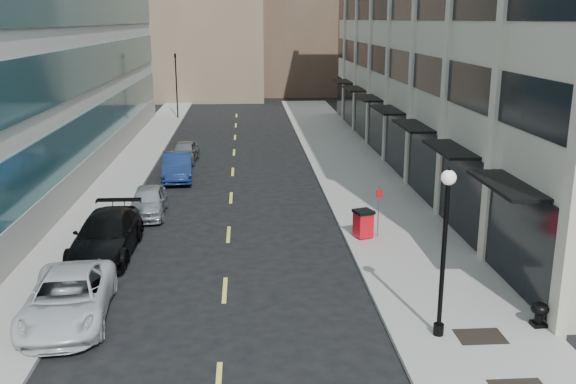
{
  "coord_description": "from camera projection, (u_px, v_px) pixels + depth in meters",
  "views": [
    {
      "loc": [
        0.8,
        -12.84,
        9.17
      ],
      "look_at": [
        2.51,
        12.27,
        2.36
      ],
      "focal_mm": 40.0,
      "sensor_mm": 36.0,
      "label": 1
    }
  ],
  "objects": [
    {
      "name": "trash_bin",
      "position": [
        363.0,
        223.0,
        27.2
      ],
      "size": [
        0.95,
        0.95,
        1.21
      ],
      "rotation": [
        0.0,
        0.0,
        0.34
      ],
      "color": "red",
      "rests_on": "sidewalk_right"
    },
    {
      "name": "sign_post",
      "position": [
        379.0,
        204.0,
        27.11
      ],
      "size": [
        0.26,
        0.08,
        2.23
      ],
      "rotation": [
        0.0,
        0.0,
        0.17
      ],
      "color": "slate",
      "rests_on": "sidewalk_right"
    },
    {
      "name": "car_grey_sedan",
      "position": [
        185.0,
        152.0,
        42.27
      ],
      "size": [
        1.9,
        4.17,
        1.39
      ],
      "primitive_type": "imported",
      "rotation": [
        0.0,
        0.0,
        -0.07
      ],
      "color": "slate",
      "rests_on": "ground"
    },
    {
      "name": "skyline_tan_far",
      "position": [
        132.0,
        5.0,
        86.04
      ],
      "size": [
        12.0,
        14.0,
        22.0
      ],
      "primitive_type": "cube",
      "color": "#7C6751",
      "rests_on": "ground"
    },
    {
      "name": "traffic_signal",
      "position": [
        175.0,
        58.0,
        59.08
      ],
      "size": [
        0.66,
        0.66,
        6.98
      ],
      "color": "black",
      "rests_on": "ground"
    },
    {
      "name": "car_blue_sedan",
      "position": [
        177.0,
        167.0,
        37.66
      ],
      "size": [
        2.04,
        4.87,
        1.57
      ],
      "primitive_type": "imported",
      "rotation": [
        0.0,
        0.0,
        0.08
      ],
      "color": "navy",
      "rests_on": "ground"
    },
    {
      "name": "sidewalk_right",
      "position": [
        371.0,
        194.0,
        34.44
      ],
      "size": [
        5.0,
        80.0,
        0.15
      ],
      "primitive_type": "cube",
      "color": "gray",
      "rests_on": "ground"
    },
    {
      "name": "car_silver_sedan",
      "position": [
        148.0,
        201.0,
        30.77
      ],
      "size": [
        1.83,
        4.21,
        1.42
      ],
      "primitive_type": "imported",
      "rotation": [
        0.0,
        0.0,
        0.04
      ],
      "color": "#A1A4AA",
      "rests_on": "ground"
    },
    {
      "name": "road_centerline",
      "position": [
        230.0,
        214.0,
        31.08
      ],
      "size": [
        0.15,
        68.2,
        0.01
      ],
      "color": "#D8CC4C",
      "rests_on": "ground"
    },
    {
      "name": "urn_planter",
      "position": [
        539.0,
        312.0,
        19.37
      ],
      "size": [
        0.55,
        0.55,
        0.76
      ],
      "rotation": [
        0.0,
        0.0,
        0.04
      ],
      "color": "black",
      "rests_on": "sidewalk_right"
    },
    {
      "name": "sidewalk_left",
      "position": [
        106.0,
        199.0,
        33.52
      ],
      "size": [
        3.0,
        80.0,
        0.15
      ],
      "primitive_type": "cube",
      "color": "gray",
      "rests_on": "ground"
    },
    {
      "name": "lamppost",
      "position": [
        445.0,
        239.0,
        18.16
      ],
      "size": [
        0.43,
        0.43,
        5.11
      ],
      "color": "black",
      "rests_on": "sidewalk_right"
    },
    {
      "name": "grate_far",
      "position": [
        480.0,
        336.0,
        18.82
      ],
      "size": [
        1.4,
        1.0,
        0.01
      ],
      "primitive_type": "cube",
      "color": "black",
      "rests_on": "sidewalk_right"
    },
    {
      "name": "skyline_stone",
      "position": [
        386.0,
        12.0,
        76.84
      ],
      "size": [
        10.0,
        14.0,
        20.0
      ],
      "primitive_type": "cube",
      "color": "#B0A695",
      "rests_on": "ground"
    },
    {
      "name": "car_black_pickup",
      "position": [
        106.0,
        235.0,
        25.62
      ],
      "size": [
        2.39,
        5.69,
        1.64
      ],
      "primitive_type": "imported",
      "rotation": [
        0.0,
        0.0,
        -0.02
      ],
      "color": "black",
      "rests_on": "ground"
    },
    {
      "name": "building_right",
      "position": [
        505.0,
        22.0,
        39.46
      ],
      "size": [
        15.3,
        46.5,
        18.25
      ],
      "color": "#B0A695",
      "rests_on": "ground"
    },
    {
      "name": "car_white_van",
      "position": [
        68.0,
        298.0,
        19.98
      ],
      "size": [
        2.92,
        5.58,
        1.5
      ],
      "primitive_type": "imported",
      "rotation": [
        0.0,
        0.0,
        0.08
      ],
      "color": "silver",
      "rests_on": "ground"
    }
  ]
}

